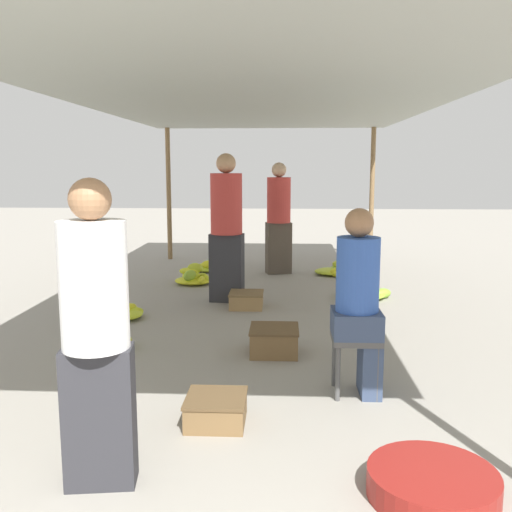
# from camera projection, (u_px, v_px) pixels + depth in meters

# --- Properties ---
(canopy_post_back_left) EXTENTS (0.08, 0.08, 2.26)m
(canopy_post_back_left) POSITION_uv_depth(u_px,v_px,m) (169.00, 194.00, 9.83)
(canopy_post_back_left) COLOR olive
(canopy_post_back_left) RESTS_ON ground
(canopy_post_back_right) EXTENTS (0.08, 0.08, 2.26)m
(canopy_post_back_right) POSITION_uv_depth(u_px,v_px,m) (372.00, 195.00, 9.66)
(canopy_post_back_right) COLOR olive
(canopy_post_back_right) RESTS_ON ground
(canopy_tarp) EXTENTS (3.88, 8.03, 0.04)m
(canopy_tarp) POSITION_uv_depth(u_px,v_px,m) (260.00, 100.00, 5.81)
(canopy_tarp) COLOR #9EA399
(canopy_tarp) RESTS_ON canopy_post_front_left
(vendor_foreground) EXTENTS (0.37, 0.37, 1.56)m
(vendor_foreground) POSITION_uv_depth(u_px,v_px,m) (96.00, 331.00, 2.80)
(vendor_foreground) COLOR #2D2D33
(vendor_foreground) RESTS_ON ground
(stool) EXTENTS (0.34, 0.34, 0.43)m
(stool) POSITION_uv_depth(u_px,v_px,m) (356.00, 347.00, 4.03)
(stool) COLOR #4C4C4C
(stool) RESTS_ON ground
(vendor_seated) EXTENTS (0.34, 0.34, 1.33)m
(vendor_seated) POSITION_uv_depth(u_px,v_px,m) (360.00, 299.00, 3.98)
(vendor_seated) COLOR #384766
(vendor_seated) RESTS_ON ground
(basin_black) EXTENTS (0.64, 0.64, 0.14)m
(basin_black) POSITION_uv_depth(u_px,v_px,m) (433.00, 484.00, 2.79)
(basin_black) COLOR maroon
(basin_black) RESTS_ON ground
(banana_pile_left_0) EXTENTS (0.52, 0.53, 0.29)m
(banana_pile_left_0) POSITION_uv_depth(u_px,v_px,m) (194.00, 278.00, 7.86)
(banana_pile_left_0) COLOR yellow
(banana_pile_left_0) RESTS_ON ground
(banana_pile_left_1) EXTENTS (0.53, 0.51, 0.18)m
(banana_pile_left_1) POSITION_uv_depth(u_px,v_px,m) (119.00, 312.00, 6.08)
(banana_pile_left_1) COLOR #B3CC2C
(banana_pile_left_1) RESTS_ON ground
(banana_pile_left_2) EXTENTS (0.45, 0.35, 0.16)m
(banana_pile_left_2) POSITION_uv_depth(u_px,v_px,m) (113.00, 342.00, 5.04)
(banana_pile_left_2) COLOR yellow
(banana_pile_left_2) RESTS_ON ground
(banana_pile_left_3) EXTENTS (0.55, 0.51, 0.19)m
(banana_pile_left_3) POSITION_uv_depth(u_px,v_px,m) (211.00, 267.00, 8.83)
(banana_pile_left_3) COLOR #B5CD2C
(banana_pile_left_3) RESTS_ON ground
(banana_pile_right_0) EXTENTS (0.72, 0.55, 0.17)m
(banana_pile_right_0) POSITION_uv_depth(u_px,v_px,m) (362.00, 294.00, 7.00)
(banana_pile_right_0) COLOR #99C231
(banana_pile_right_0) RESTS_ON ground
(banana_pile_right_1) EXTENTS (0.59, 0.53, 0.21)m
(banana_pile_right_1) POSITION_uv_depth(u_px,v_px,m) (336.00, 271.00, 8.51)
(banana_pile_right_1) COLOR yellow
(banana_pile_right_1) RESTS_ON ground
(crate_near) EXTENTS (0.42, 0.42, 0.23)m
(crate_near) POSITION_uv_depth(u_px,v_px,m) (274.00, 340.00, 4.94)
(crate_near) COLOR brown
(crate_near) RESTS_ON ground
(crate_mid) EXTENTS (0.39, 0.39, 0.18)m
(crate_mid) POSITION_uv_depth(u_px,v_px,m) (246.00, 300.00, 6.55)
(crate_mid) COLOR #9E7A4C
(crate_mid) RESTS_ON ground
(crate_far) EXTENTS (0.38, 0.38, 0.18)m
(crate_far) POSITION_uv_depth(u_px,v_px,m) (216.00, 410.00, 3.60)
(crate_far) COLOR brown
(crate_far) RESTS_ON ground
(shopper_walking_mid) EXTENTS (0.42, 0.42, 1.76)m
(shopper_walking_mid) POSITION_uv_depth(u_px,v_px,m) (226.00, 226.00, 6.74)
(shopper_walking_mid) COLOR #2D2D33
(shopper_walking_mid) RESTS_ON ground
(shopper_walking_far) EXTENTS (0.43, 0.43, 1.67)m
(shopper_walking_far) POSITION_uv_depth(u_px,v_px,m) (279.00, 216.00, 8.54)
(shopper_walking_far) COLOR #4C4238
(shopper_walking_far) RESTS_ON ground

